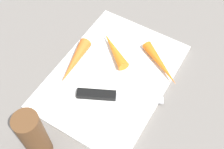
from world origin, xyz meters
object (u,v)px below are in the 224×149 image
object	(u,v)px
carrot_longest	(161,64)
pepper_grinder	(34,136)
cutting_board	(112,76)
knife	(102,95)
carrot_medium	(74,61)
carrot_shortest	(114,49)

from	to	relation	value
carrot_longest	pepper_grinder	size ratio (longest dim) A/B	0.93
carrot_longest	pepper_grinder	distance (m)	0.34
cutting_board	knife	xyz separation A→B (m)	(0.06, 0.01, 0.01)
cutting_board	pepper_grinder	xyz separation A→B (m)	(0.23, -0.03, 0.07)
carrot_medium	carrot_longest	distance (m)	0.21
cutting_board	carrot_medium	world-z (taller)	carrot_medium
carrot_shortest	pepper_grinder	distance (m)	0.30
carrot_medium	knife	bearing A→B (deg)	60.17
carrot_longest	carrot_medium	bearing A→B (deg)	-118.12
knife	carrot_longest	xyz separation A→B (m)	(-0.14, 0.08, 0.01)
knife	pepper_grinder	world-z (taller)	pepper_grinder
pepper_grinder	carrot_longest	bearing A→B (deg)	158.62
carrot_medium	pepper_grinder	xyz separation A→B (m)	(0.21, 0.06, 0.04)
carrot_medium	carrot_shortest	distance (m)	0.10
cutting_board	carrot_medium	distance (m)	0.10
cutting_board	carrot_longest	distance (m)	0.12
carrot_shortest	knife	bearing A→B (deg)	143.28
cutting_board	pepper_grinder	bearing A→B (deg)	-7.99
carrot_shortest	pepper_grinder	world-z (taller)	pepper_grinder
carrot_medium	pepper_grinder	distance (m)	0.22
carrot_medium	carrot_shortest	xyz separation A→B (m)	(-0.08, 0.06, -0.00)
cutting_board	carrot_shortest	bearing A→B (deg)	-153.20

